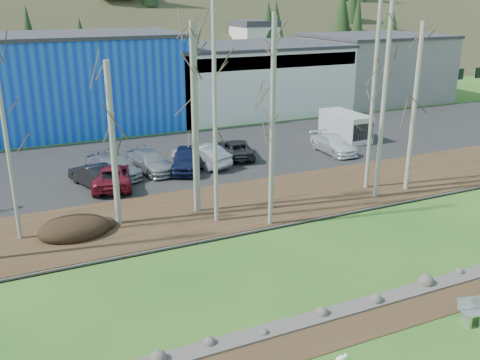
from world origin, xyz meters
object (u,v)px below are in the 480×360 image
car_5 (201,155)px  van_white (347,126)px  car_3 (116,166)px  car_8 (150,162)px  car_7 (333,144)px  car_2 (112,175)px  car_4 (187,159)px  car_6 (236,148)px  car_1 (94,175)px  car_9 (109,167)px  seagull (341,358)px

car_5 → van_white: size_ratio=0.94×
car_3 → car_8: 2.29m
car_7 → car_3: bearing=175.4°
car_2 → car_4: 5.39m
car_6 → car_7: size_ratio=1.02×
car_1 → car_9: car_1 is taller
car_3 → car_7: (16.05, -1.28, -0.02)m
car_3 → car_4: 4.66m
car_1 → car_2: size_ratio=0.85×
seagull → car_2: bearing=106.1°
car_1 → car_3: car_1 is taller
car_7 → car_9: size_ratio=0.97×
car_5 → car_8: 3.56m
car_3 → car_2: bearing=-123.8°
car_6 → van_white: size_ratio=0.94×
seagull → car_6: 23.48m
car_2 → car_9: 1.87m
car_9 → car_1: bearing=-144.5°
car_5 → car_6: (3.06, 0.95, -0.11)m
car_2 → car_1: bearing=-13.1°
car_8 → car_2: bearing=-161.5°
car_2 → van_white: size_ratio=1.02×
car_6 → car_8: (-6.61, -0.73, 0.04)m
car_7 → van_white: 4.50m
car_8 → van_white: size_ratio=0.95×
seagull → car_4: (2.20, 21.07, 0.74)m
car_1 → car_6: 10.76m
car_1 → van_white: 21.26m
car_3 → van_white: (19.38, 1.71, 0.39)m
car_2 → car_7: bearing=-165.6°
car_1 → car_2: car_1 is taller
car_9 → van_white: size_ratio=0.95×
car_8 → van_white: bearing=-7.8°
car_1 → van_white: (21.03, 3.11, 0.37)m
car_1 → car_9: (1.21, 1.40, -0.02)m
car_3 → car_1: bearing=-153.4°
car_1 → car_6: (10.55, 2.12, -0.06)m
car_9 → van_white: van_white is taller
car_5 → car_7: size_ratio=1.01×
car_3 → car_7: 16.10m
car_2 → car_4: size_ratio=1.08×
car_5 → car_3: bearing=-24.4°
seagull → car_9: (-2.83, 21.82, 0.64)m
car_2 → seagull: bearing=111.2°
car_8 → car_9: same height
car_4 → car_5: 1.35m
car_3 → car_6: size_ratio=1.01×
car_7 → car_8: size_ratio=0.97×
van_white → car_8: bearing=-173.9°
car_8 → van_white: 17.18m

